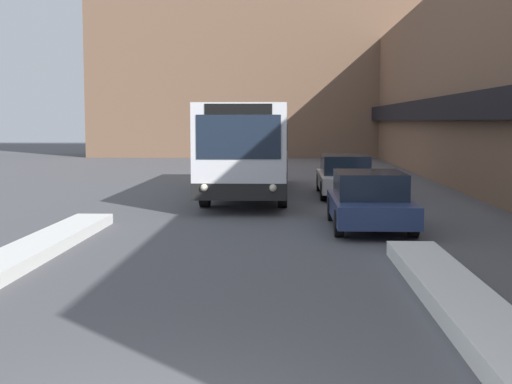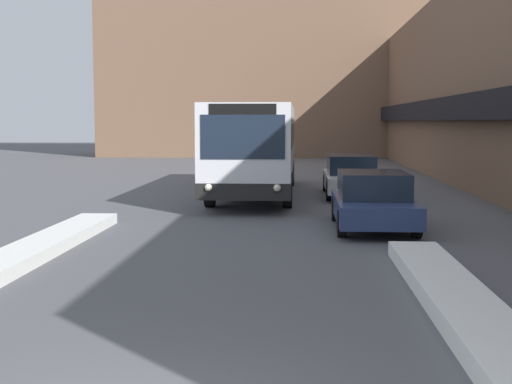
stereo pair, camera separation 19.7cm
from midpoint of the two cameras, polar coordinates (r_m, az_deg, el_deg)
building_backdrop_far at (r=54.11m, az=2.10°, el=13.46°), size 26.00×8.00×19.76m
snow_bank_right at (r=8.97m, az=18.27°, el=-10.31°), size 0.90×10.60×0.27m
city_bus at (r=24.71m, az=0.23°, el=3.63°), size 2.59×11.76×3.06m
parked_car_front at (r=17.25m, az=9.67°, el=-0.65°), size 1.84×4.20×1.35m
parked_car_back at (r=24.70m, az=7.81°, el=1.34°), size 1.79×4.89×1.40m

